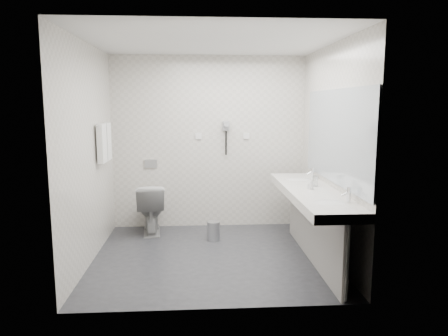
{
  "coord_description": "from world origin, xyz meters",
  "views": [
    {
      "loc": [
        -0.16,
        -4.78,
        1.81
      ],
      "look_at": [
        0.15,
        0.15,
        1.05
      ],
      "focal_mm": 33.39,
      "sensor_mm": 36.0,
      "label": 1
    }
  ],
  "objects": [
    {
      "name": "towel_near",
      "position": [
        -1.34,
        0.41,
        1.33
      ],
      "size": [
        0.07,
        0.24,
        0.48
      ],
      "primitive_type": "cube",
      "color": "white",
      "rests_on": "towel_rail"
    },
    {
      "name": "towel_far",
      "position": [
        -1.34,
        0.69,
        1.33
      ],
      "size": [
        0.07,
        0.24,
        0.48
      ],
      "primitive_type": "cube",
      "color": "white",
      "rests_on": "towel_rail"
    },
    {
      "name": "toilet",
      "position": [
        -0.84,
        1.02,
        0.35
      ],
      "size": [
        0.47,
        0.73,
        0.7
      ],
      "primitive_type": "imported",
      "rotation": [
        0.0,
        0.0,
        3.25
      ],
      "color": "white",
      "rests_on": "floor"
    },
    {
      "name": "wall_right",
      "position": [
        1.4,
        0.0,
        1.25
      ],
      "size": [
        0.0,
        2.6,
        2.6
      ],
      "primitive_type": "plane",
      "rotation": [
        1.57,
        0.0,
        -1.57
      ],
      "color": "beige",
      "rests_on": "floor"
    },
    {
      "name": "vanity_panel",
      "position": [
        1.15,
        -0.2,
        0.38
      ],
      "size": [
        0.03,
        2.15,
        0.75
      ],
      "primitive_type": "cube",
      "color": "gray",
      "rests_on": "floor"
    },
    {
      "name": "pedal_bin",
      "position": [
        0.04,
        0.61,
        0.12
      ],
      "size": [
        0.19,
        0.19,
        0.24
      ],
      "primitive_type": "cylinder",
      "rotation": [
        0.0,
        0.0,
        -0.09
      ],
      "color": "#B2B5BA",
      "rests_on": "floor"
    },
    {
      "name": "wall_front",
      "position": [
        0.0,
        -1.3,
        1.25
      ],
      "size": [
        2.8,
        0.0,
        2.8
      ],
      "primitive_type": "plane",
      "rotation": [
        -1.57,
        0.0,
        0.0
      ],
      "color": "beige",
      "rests_on": "floor"
    },
    {
      "name": "floor",
      "position": [
        0.0,
        0.0,
        0.0
      ],
      "size": [
        2.8,
        2.8,
        0.0
      ],
      "primitive_type": "plane",
      "color": "#2A2A2F",
      "rests_on": "ground"
    },
    {
      "name": "vanity_post_near",
      "position": [
        1.18,
        -1.24,
        0.38
      ],
      "size": [
        0.06,
        0.06,
        0.75
      ],
      "primitive_type": "cylinder",
      "color": "silver",
      "rests_on": "floor"
    },
    {
      "name": "ceiling",
      "position": [
        0.0,
        0.0,
        2.5
      ],
      "size": [
        2.8,
        2.8,
        0.0
      ],
      "primitive_type": "plane",
      "rotation": [
        3.14,
        0.0,
        0.0
      ],
      "color": "silver",
      "rests_on": "wall_back"
    },
    {
      "name": "switch_plate_b",
      "position": [
        0.55,
        1.29,
        1.35
      ],
      "size": [
        0.09,
        0.02,
        0.09
      ],
      "primitive_type": "cube",
      "color": "white",
      "rests_on": "wall_back"
    },
    {
      "name": "soap_bottle_c",
      "position": [
        1.13,
        -0.21,
        0.91
      ],
      "size": [
        0.06,
        0.06,
        0.12
      ],
      "primitive_type": "imported",
      "rotation": [
        0.0,
        0.0,
        0.23
      ],
      "color": "beige",
      "rests_on": "vanity_counter"
    },
    {
      "name": "dryer_barrel",
      "position": [
        0.25,
        1.2,
        1.53
      ],
      "size": [
        0.08,
        0.14,
        0.08
      ],
      "primitive_type": "cylinder",
      "rotation": [
        1.57,
        0.0,
        0.0
      ],
      "color": "#999A9E",
      "rests_on": "dryer_cradle"
    },
    {
      "name": "soap_bottle_a",
      "position": [
        1.11,
        -0.19,
        0.9
      ],
      "size": [
        0.06,
        0.06,
        0.1
      ],
      "primitive_type": "imported",
      "rotation": [
        0.0,
        0.0,
        0.67
      ],
      "color": "beige",
      "rests_on": "vanity_counter"
    },
    {
      "name": "flush_plate",
      "position": [
        -0.85,
        1.29,
        0.95
      ],
      "size": [
        0.18,
        0.02,
        0.12
      ],
      "primitive_type": "cube",
      "color": "#B2B5BA",
      "rests_on": "wall_back"
    },
    {
      "name": "faucet_near",
      "position": [
        1.32,
        -0.85,
        0.92
      ],
      "size": [
        0.04,
        0.04,
        0.15
      ],
      "primitive_type": "cylinder",
      "color": "silver",
      "rests_on": "vanity_counter"
    },
    {
      "name": "wall_left",
      "position": [
        -1.4,
        0.0,
        1.25
      ],
      "size": [
        0.0,
        2.6,
        2.6
      ],
      "primitive_type": "plane",
      "rotation": [
        1.57,
        0.0,
        1.57
      ],
      "color": "beige",
      "rests_on": "floor"
    },
    {
      "name": "towel_rail",
      "position": [
        -1.35,
        0.55,
        1.55
      ],
      "size": [
        0.02,
        0.62,
        0.02
      ],
      "primitive_type": "cylinder",
      "rotation": [
        1.57,
        0.0,
        0.0
      ],
      "color": "silver",
      "rests_on": "wall_left"
    },
    {
      "name": "wall_back",
      "position": [
        0.0,
        1.3,
        1.25
      ],
      "size": [
        2.8,
        0.0,
        2.8
      ],
      "primitive_type": "plane",
      "rotation": [
        1.57,
        0.0,
        0.0
      ],
      "color": "beige",
      "rests_on": "floor"
    },
    {
      "name": "vanity_counter",
      "position": [
        1.12,
        -0.2,
        0.8
      ],
      "size": [
        0.55,
        2.2,
        0.1
      ],
      "primitive_type": "cube",
      "color": "silver",
      "rests_on": "floor"
    },
    {
      "name": "basin_far",
      "position": [
        1.12,
        0.45,
        0.83
      ],
      "size": [
        0.4,
        0.31,
        0.05
      ],
      "primitive_type": "ellipsoid",
      "color": "white",
      "rests_on": "vanity_counter"
    },
    {
      "name": "glass_left",
      "position": [
        1.22,
        -0.02,
        0.91
      ],
      "size": [
        0.08,
        0.08,
        0.12
      ],
      "primitive_type": "cylinder",
      "rotation": [
        0.0,
        0.0,
        -0.26
      ],
      "color": "silver",
      "rests_on": "vanity_counter"
    },
    {
      "name": "faucet_far",
      "position": [
        1.32,
        0.45,
        0.92
      ],
      "size": [
        0.04,
        0.04,
        0.15
      ],
      "primitive_type": "cylinder",
      "color": "silver",
      "rests_on": "vanity_counter"
    },
    {
      "name": "bin_lid",
      "position": [
        0.04,
        0.61,
        0.25
      ],
      "size": [
        0.17,
        0.17,
        0.01
      ],
      "primitive_type": "cylinder",
      "color": "#B2B5BA",
      "rests_on": "pedal_bin"
    },
    {
      "name": "dryer_cord",
      "position": [
        0.25,
        1.26,
        1.25
      ],
      "size": [
        0.02,
        0.02,
        0.35
      ],
      "primitive_type": "cylinder",
      "color": "black",
      "rests_on": "dryer_cradle"
    },
    {
      "name": "dryer_cradle",
      "position": [
        0.25,
        1.27,
        1.5
      ],
      "size": [
        0.1,
        0.04,
        0.14
      ],
      "primitive_type": "cube",
      "color": "#999A9E",
      "rests_on": "wall_back"
    },
    {
      "name": "switch_plate_a",
      "position": [
        -0.15,
        1.29,
        1.35
      ],
      "size": [
        0.09,
        0.02,
        0.09
      ],
      "primitive_type": "cube",
      "color": "white",
      "rests_on": "wall_back"
    },
    {
      "name": "basin_near",
      "position": [
        1.12,
        -0.85,
        0.83
      ],
      "size": [
        0.4,
        0.31,
        0.05
      ],
      "primitive_type": "ellipsoid",
      "color": "white",
      "rests_on": "vanity_counter"
    },
    {
      "name": "mirror",
      "position": [
        1.39,
        -0.2,
        1.45
      ],
      "size": [
        0.02,
        2.2,
        1.05
      ],
      "primitive_type": "cube",
      "color": "#B2BCC6",
      "rests_on": "wall_right"
    },
    {
      "name": "vanity_post_far",
      "position": [
        1.18,
        0.84,
        0.38
      ],
      "size": [
        0.06,
        0.06,
        0.75
      ],
      "primitive_type": "cylinder",
      "color": "silver",
      "rests_on": "floor"
    }
  ]
}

